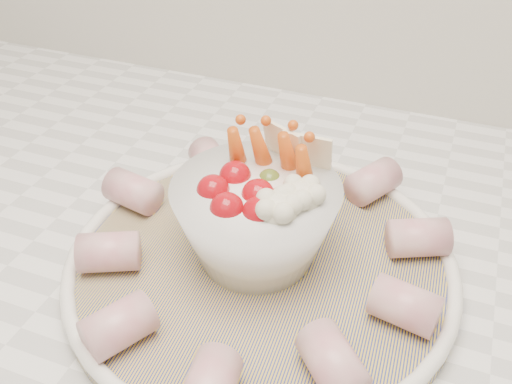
% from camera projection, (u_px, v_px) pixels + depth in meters
% --- Properties ---
extents(serving_platter, '(0.34, 0.34, 0.02)m').
position_uv_depth(serving_platter, '(261.00, 263.00, 0.48)').
color(serving_platter, navy).
rests_on(serving_platter, kitchen_counter).
extents(veggie_bowl, '(0.14, 0.14, 0.11)m').
position_uv_depth(veggie_bowl, '(257.00, 216.00, 0.46)').
color(veggie_bowl, white).
rests_on(veggie_bowl, serving_platter).
extents(cured_meat_rolls, '(0.31, 0.32, 0.03)m').
position_uv_depth(cured_meat_rolls, '(260.00, 244.00, 0.47)').
color(cured_meat_rolls, '#BE5768').
rests_on(cured_meat_rolls, serving_platter).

